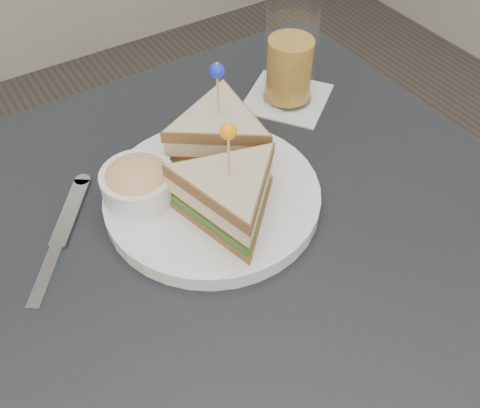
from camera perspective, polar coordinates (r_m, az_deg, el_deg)
name	(u,v)px	position (r m, az deg, el deg)	size (l,w,h in m)	color
table	(238,276)	(0.72, -0.24, -7.65)	(0.80, 0.80, 0.75)	black
plate_meal	(213,173)	(0.68, -2.87, 3.36)	(0.34, 0.34, 0.17)	white
cutlery_knife	(59,241)	(0.69, -18.75, -3.76)	(0.14, 0.18, 0.01)	white
drink_set	(290,61)	(0.84, 5.34, 14.94)	(0.17, 0.17, 0.16)	white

